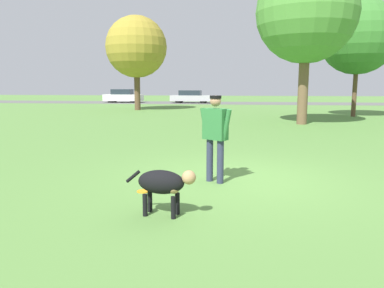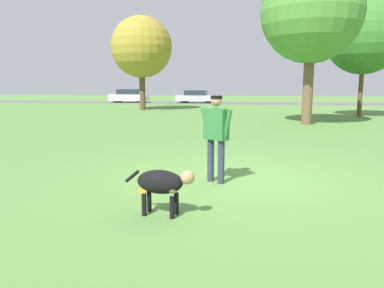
% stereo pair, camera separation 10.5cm
% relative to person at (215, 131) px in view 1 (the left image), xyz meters
% --- Properties ---
extents(ground_plane, '(120.00, 120.00, 0.00)m').
position_rel_person_xyz_m(ground_plane, '(0.44, 0.26, -1.00)').
color(ground_plane, '#56843D').
extents(far_road_strip, '(120.00, 6.00, 0.01)m').
position_rel_person_xyz_m(far_road_strip, '(0.44, 32.49, -1.00)').
color(far_road_strip, '#5B5B59').
rests_on(far_road_strip, ground_plane).
extents(person, '(0.66, 0.49, 1.68)m').
position_rel_person_xyz_m(person, '(0.00, 0.00, 0.00)').
color(person, '#2D334C').
rests_on(person, ground_plane).
extents(dog, '(1.07, 0.44, 0.69)m').
position_rel_person_xyz_m(dog, '(-0.59, -1.99, -0.53)').
color(dog, black).
rests_on(dog, ground_plane).
extents(frisbee, '(0.22, 0.22, 0.02)m').
position_rel_person_xyz_m(frisbee, '(-1.21, -0.84, -1.00)').
color(frisbee, orange).
rests_on(frisbee, ground_plane).
extents(tree_far_right, '(4.39, 4.39, 6.87)m').
position_rel_person_xyz_m(tree_far_right, '(7.15, 16.46, 3.66)').
color(tree_far_right, brown).
rests_on(tree_far_right, ground_plane).
extents(tree_mid_center, '(4.67, 4.67, 7.53)m').
position_rel_person_xyz_m(tree_mid_center, '(3.38, 11.49, 4.17)').
color(tree_mid_center, brown).
rests_on(tree_mid_center, ground_plane).
extents(tree_far_left, '(4.53, 4.53, 6.93)m').
position_rel_person_xyz_m(tree_far_left, '(-7.33, 20.56, 3.65)').
color(tree_far_left, brown).
rests_on(tree_far_left, ground_plane).
extents(parked_car_white, '(4.10, 1.91, 1.44)m').
position_rel_person_xyz_m(parked_car_white, '(-12.20, 32.17, -0.31)').
color(parked_car_white, white).
rests_on(parked_car_white, ground_plane).
extents(parked_car_silver, '(4.36, 1.82, 1.33)m').
position_rel_person_xyz_m(parked_car_silver, '(-4.79, 32.12, -0.35)').
color(parked_car_silver, '#B7B7BC').
rests_on(parked_car_silver, ground_plane).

